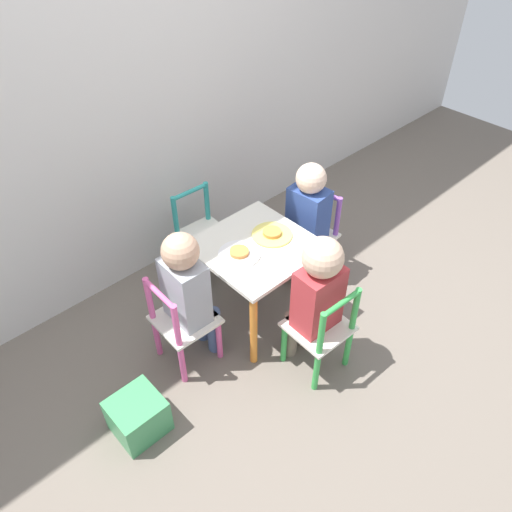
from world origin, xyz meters
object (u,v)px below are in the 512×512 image
Objects in this scene: child_front at (316,291)px; chair_teal at (202,235)px; plate_right at (272,234)px; kids_table at (256,258)px; chair_pink at (181,323)px; child_left at (188,287)px; plate_left at (239,254)px; chair_green at (322,331)px; child_right at (306,214)px; storage_bin at (138,416)px; chair_purple at (311,236)px.

chair_teal is at bearing -89.75° from child_front.
child_front is 0.42m from plate_right.
child_front is at bearing -92.39° from kids_table.
child_left reaches higher than chair_pink.
plate_left is (-0.11, 0.00, 0.09)m from kids_table.
chair_pink is at bearing -44.66° from chair_green.
plate_right is at bearing -89.64° from child_left.
storage_bin is at bearing -86.14° from child_right.
kids_table is 1.03× the size of chair_purple.
chair_green reaches higher than plate_right.
chair_green is 0.52m from plate_right.
chair_green is 0.52m from plate_left.
kids_table is at bearing -90.00° from chair_teal.
child_left reaches higher than chair_green.
chair_pink is 0.42m from plate_left.
chair_purple and chair_teal have the same top height.
child_front reaches higher than chair_green.
child_front is at bearing -90.00° from chair_green.
plate_left is 1.00× the size of plate_right.
child_left reaches higher than plate_right.
storage_bin is (-0.72, -0.16, -0.38)m from plate_left.
child_left is at bearing -90.00° from chair_pink.
child_right is (0.85, 0.02, 0.18)m from chair_pink.
chair_green is 0.67m from child_right.
child_right is at bearing 5.14° from kids_table.
plate_left is (0.29, -0.01, 0.03)m from child_left.
chair_green and chair_teal have the same top height.
chair_teal is 0.52m from plate_left.
kids_table is 0.72× the size of child_right.
chair_pink is at bearing 178.30° from kids_table.
plate_left is at bearing -90.51° from chair_pink.
chair_purple is 0.68× the size of child_left.
child_left is at bearing -93.18° from chair_purple.
kids_table is 0.69× the size of child_front.
child_right is 0.60m from child_front.
storage_bin is (-0.81, 0.30, -0.15)m from chair_green.
child_right is 3.62× the size of plate_left.
plate_right is (0.09, -0.46, 0.23)m from chair_teal.
storage_bin is (-1.28, -0.20, -0.15)m from chair_purple.
chair_green is 1.00× the size of chair_teal.
chair_teal is (0.02, 0.46, -0.14)m from kids_table.
child_right is (0.41, 0.49, 0.18)m from chair_green.
child_front reaches higher than child_right.
plate_left is 0.83m from storage_bin.
child_right reaches higher than storage_bin.
child_front is (-0.03, -0.85, 0.21)m from chair_teal.
chair_pink is 1.00× the size of chair_purple.
kids_table is at bearing 180.00° from plate_right.
kids_table is 2.62× the size of plate_left.
chair_teal is 2.55× the size of plate_right.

